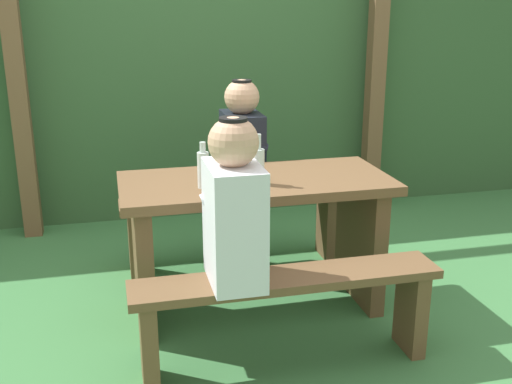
{
  "coord_description": "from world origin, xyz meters",
  "views": [
    {
      "loc": [
        -0.72,
        -2.97,
        1.62
      ],
      "look_at": [
        0.0,
        0.0,
        0.67
      ],
      "focal_mm": 43.1,
      "sensor_mm": 36.0,
      "label": 1
    }
  ],
  "objects_px": {
    "bench_near": "(287,302)",
    "bench_far": "(234,216)",
    "person_black_coat": "(242,144)",
    "bottle_right": "(203,169)",
    "drinking_glass": "(246,168)",
    "cell_phone": "(219,182)",
    "person_white_shirt": "(234,208)",
    "bottle_left": "(258,165)",
    "picnic_table": "(256,221)"
  },
  "relations": [
    {
      "from": "picnic_table",
      "to": "bench_far",
      "type": "xyz_separation_m",
      "value": [
        0.0,
        0.59,
        -0.17
      ]
    },
    {
      "from": "bench_near",
      "to": "cell_phone",
      "type": "relative_size",
      "value": 10.0
    },
    {
      "from": "bench_far",
      "to": "cell_phone",
      "type": "height_order",
      "value": "cell_phone"
    },
    {
      "from": "bench_far",
      "to": "drinking_glass",
      "type": "height_order",
      "value": "drinking_glass"
    },
    {
      "from": "bench_near",
      "to": "bottle_left",
      "type": "distance_m",
      "value": 0.71
    },
    {
      "from": "bench_near",
      "to": "bottle_left",
      "type": "bearing_deg",
      "value": 91.27
    },
    {
      "from": "drinking_glass",
      "to": "cell_phone",
      "type": "height_order",
      "value": "drinking_glass"
    },
    {
      "from": "person_white_shirt",
      "to": "cell_phone",
      "type": "xyz_separation_m",
      "value": [
        0.04,
        0.56,
        -0.05
      ]
    },
    {
      "from": "bottle_left",
      "to": "cell_phone",
      "type": "height_order",
      "value": "bottle_left"
    },
    {
      "from": "cell_phone",
      "to": "person_white_shirt",
      "type": "bearing_deg",
      "value": -114.37
    },
    {
      "from": "person_black_coat",
      "to": "drinking_glass",
      "type": "xyz_separation_m",
      "value": [
        -0.09,
        -0.51,
        -0.01
      ]
    },
    {
      "from": "bench_far",
      "to": "bottle_right",
      "type": "height_order",
      "value": "bottle_right"
    },
    {
      "from": "person_white_shirt",
      "to": "drinking_glass",
      "type": "relative_size",
      "value": 9.56
    },
    {
      "from": "picnic_table",
      "to": "bench_far",
      "type": "height_order",
      "value": "picnic_table"
    },
    {
      "from": "person_black_coat",
      "to": "bottle_right",
      "type": "distance_m",
      "value": 0.76
    },
    {
      "from": "bottle_right",
      "to": "bottle_left",
      "type": "bearing_deg",
      "value": -0.33
    },
    {
      "from": "person_black_coat",
      "to": "bottle_right",
      "type": "xyz_separation_m",
      "value": [
        -0.35,
        -0.68,
        0.05
      ]
    },
    {
      "from": "bottle_left",
      "to": "bottle_right",
      "type": "xyz_separation_m",
      "value": [
        -0.28,
        0.0,
        -0.0
      ]
    },
    {
      "from": "picnic_table",
      "to": "bench_near",
      "type": "distance_m",
      "value": 0.62
    },
    {
      "from": "picnic_table",
      "to": "bench_near",
      "type": "height_order",
      "value": "picnic_table"
    },
    {
      "from": "bench_near",
      "to": "bench_far",
      "type": "bearing_deg",
      "value": 90.0
    },
    {
      "from": "bench_near",
      "to": "bottle_left",
      "type": "xyz_separation_m",
      "value": [
        -0.01,
        0.49,
        0.51
      ]
    },
    {
      "from": "bottle_right",
      "to": "person_black_coat",
      "type": "bearing_deg",
      "value": 63.09
    },
    {
      "from": "person_white_shirt",
      "to": "person_black_coat",
      "type": "height_order",
      "value": "same"
    },
    {
      "from": "drinking_glass",
      "to": "cell_phone",
      "type": "distance_m",
      "value": 0.2
    },
    {
      "from": "person_black_coat",
      "to": "cell_phone",
      "type": "xyz_separation_m",
      "value": [
        -0.26,
        -0.61,
        -0.05
      ]
    },
    {
      "from": "bottle_left",
      "to": "cell_phone",
      "type": "distance_m",
      "value": 0.22
    },
    {
      "from": "drinking_glass",
      "to": "bottle_right",
      "type": "distance_m",
      "value": 0.31
    },
    {
      "from": "bench_far",
      "to": "person_black_coat",
      "type": "distance_m",
      "value": 0.47
    },
    {
      "from": "cell_phone",
      "to": "drinking_glass",
      "type": "bearing_deg",
      "value": 12.18
    },
    {
      "from": "person_black_coat",
      "to": "bench_near",
      "type": "bearing_deg",
      "value": -92.77
    },
    {
      "from": "bench_near",
      "to": "picnic_table",
      "type": "bearing_deg",
      "value": 90.0
    },
    {
      "from": "bottle_left",
      "to": "bottle_right",
      "type": "height_order",
      "value": "bottle_left"
    },
    {
      "from": "picnic_table",
      "to": "person_black_coat",
      "type": "relative_size",
      "value": 1.95
    },
    {
      "from": "person_black_coat",
      "to": "bottle_left",
      "type": "relative_size",
      "value": 2.82
    },
    {
      "from": "person_black_coat",
      "to": "cell_phone",
      "type": "height_order",
      "value": "person_black_coat"
    },
    {
      "from": "bench_near",
      "to": "cell_phone",
      "type": "bearing_deg",
      "value": 109.6
    },
    {
      "from": "bench_far",
      "to": "drinking_glass",
      "type": "bearing_deg",
      "value": -94.01
    },
    {
      "from": "bench_far",
      "to": "bottle_left",
      "type": "xyz_separation_m",
      "value": [
        -0.01,
        -0.69,
        0.51
      ]
    },
    {
      "from": "drinking_glass",
      "to": "cell_phone",
      "type": "bearing_deg",
      "value": -147.3
    },
    {
      "from": "picnic_table",
      "to": "bottle_right",
      "type": "xyz_separation_m",
      "value": [
        -0.29,
        -0.09,
        0.33
      ]
    },
    {
      "from": "bottle_right",
      "to": "drinking_glass",
      "type": "bearing_deg",
      "value": 34.06
    },
    {
      "from": "picnic_table",
      "to": "person_black_coat",
      "type": "height_order",
      "value": "person_black_coat"
    },
    {
      "from": "picnic_table",
      "to": "bottle_right",
      "type": "distance_m",
      "value": 0.45
    },
    {
      "from": "person_white_shirt",
      "to": "cell_phone",
      "type": "relative_size",
      "value": 5.14
    },
    {
      "from": "bench_near",
      "to": "cell_phone",
      "type": "xyz_separation_m",
      "value": [
        -0.2,
        0.56,
        0.42
      ]
    },
    {
      "from": "person_black_coat",
      "to": "bottle_right",
      "type": "height_order",
      "value": "person_black_coat"
    },
    {
      "from": "person_black_coat",
      "to": "bottle_left",
      "type": "distance_m",
      "value": 0.69
    },
    {
      "from": "person_white_shirt",
      "to": "drinking_glass",
      "type": "distance_m",
      "value": 0.69
    },
    {
      "from": "person_white_shirt",
      "to": "bench_far",
      "type": "bearing_deg",
      "value": 78.59
    }
  ]
}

